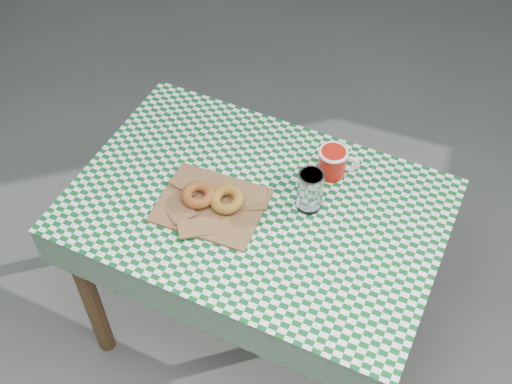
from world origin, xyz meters
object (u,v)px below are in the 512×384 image
table (256,275)px  coffee_mug (332,162)px  drinking_glass (310,191)px  paper_bag (211,205)px

table → coffee_mug: bearing=54.3°
table → drinking_glass: bearing=24.4°
drinking_glass → paper_bag: bearing=-158.5°
coffee_mug → drinking_glass: size_ratio=1.25×
paper_bag → coffee_mug: coffee_mug is taller
coffee_mug → paper_bag: bearing=-154.4°
table → drinking_glass: (0.15, 0.05, 0.45)m
table → coffee_mug: coffee_mug is taller
coffee_mug → drinking_glass: bearing=-114.7°
coffee_mug → drinking_glass: 0.15m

